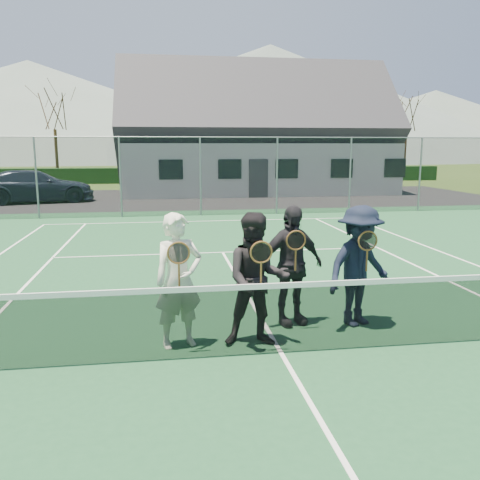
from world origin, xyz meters
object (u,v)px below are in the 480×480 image
(player_d, at_px, (359,266))
(player_b, at_px, (257,280))
(player_c, at_px, (291,265))
(car_c, at_px, (35,186))
(clubhouse, at_px, (254,123))
(player_a, at_px, (179,281))
(tennis_net, at_px, (282,315))

(player_d, bearing_deg, player_b, -161.80)
(player_b, relative_size, player_c, 1.00)
(car_c, height_order, player_d, player_d)
(car_c, relative_size, clubhouse, 0.34)
(clubhouse, distance_m, player_b, 24.21)
(player_b, bearing_deg, car_c, 110.69)
(clubhouse, bearing_deg, player_a, -102.66)
(tennis_net, bearing_deg, player_a, 159.94)
(player_b, distance_m, player_c, 0.97)
(car_c, bearing_deg, clubhouse, -81.57)
(tennis_net, bearing_deg, player_c, 70.26)
(player_a, height_order, player_d, same)
(tennis_net, relative_size, player_a, 6.49)
(player_c, bearing_deg, clubhouse, 81.05)
(player_a, xyz_separation_m, player_c, (1.68, 0.62, -0.00))
(player_a, xyz_separation_m, player_b, (1.03, -0.11, -0.00))
(car_c, height_order, clubhouse, clubhouse)
(tennis_net, xyz_separation_m, clubhouse, (4.00, 24.00, 3.45))
(car_c, distance_m, player_b, 20.33)
(player_b, bearing_deg, clubhouse, 79.80)
(player_b, bearing_deg, tennis_net, -54.76)
(player_a, bearing_deg, clubhouse, 77.34)
(tennis_net, relative_size, player_d, 6.49)
(car_c, xyz_separation_m, tennis_net, (7.44, -19.38, -0.24))
(player_a, bearing_deg, tennis_net, -20.06)
(player_b, bearing_deg, player_d, 18.20)
(tennis_net, distance_m, player_c, 1.22)
(car_c, height_order, player_a, player_a)
(player_a, distance_m, player_d, 2.70)
(clubhouse, xyz_separation_m, player_b, (-4.25, -23.64, -3.07))
(player_b, distance_m, player_d, 1.72)
(player_c, bearing_deg, player_d, -10.87)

